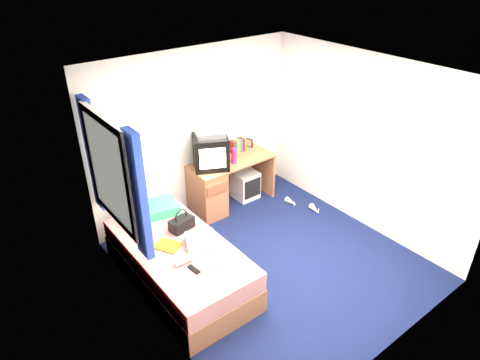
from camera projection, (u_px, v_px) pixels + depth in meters
ground at (272, 261)px, 5.46m from camera, size 3.40×3.40×0.00m
room_shell at (277, 160)px, 4.74m from camera, size 3.40×3.40×3.40m
bed at (180, 263)px, 5.02m from camera, size 1.01×2.00×0.54m
pillow at (155, 209)px, 5.41m from camera, size 0.64×0.47×0.13m
desk at (216, 186)px, 6.33m from camera, size 1.30×0.55×0.75m
storage_cube at (245, 185)px, 6.72m from camera, size 0.36×0.36×0.44m
crt_tv at (211, 152)px, 6.00m from camera, size 0.62×0.61×0.47m
vcr at (210, 133)px, 5.87m from camera, size 0.47×0.41×0.07m
book_row at (238, 145)px, 6.50m from camera, size 0.24×0.13×0.20m
picture_frame at (249, 143)px, 6.66m from camera, size 0.05×0.12×0.14m
pink_water_bottle at (234, 156)px, 6.16m from camera, size 0.08×0.08×0.22m
aerosol_can at (221, 155)px, 6.24m from camera, size 0.05×0.05×0.17m
handbag at (182, 223)px, 5.12m from camera, size 0.31×0.21×0.28m
towel at (200, 240)px, 4.88m from camera, size 0.40×0.37×0.11m
magazine at (167, 246)px, 4.86m from camera, size 0.32×0.35×0.01m
water_bottle at (183, 261)px, 4.59m from camera, size 0.20×0.08×0.07m
colour_swatch_fan at (209, 267)px, 4.55m from camera, size 0.22×0.07×0.01m
remote_control at (194, 269)px, 4.51m from camera, size 0.07×0.16×0.02m
window_assembly at (112, 173)px, 4.55m from camera, size 0.11×1.42×1.40m
white_heels at (303, 206)px, 6.52m from camera, size 0.26×0.59×0.09m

